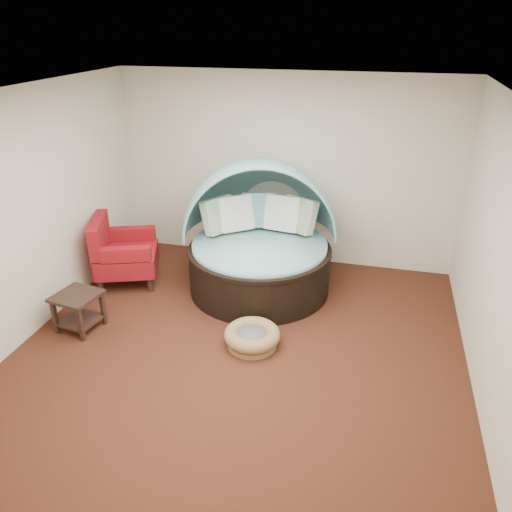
% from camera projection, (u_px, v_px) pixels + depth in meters
% --- Properties ---
extents(floor, '(5.00, 5.00, 0.00)m').
position_uv_depth(floor, '(241.00, 348.00, 5.75)').
color(floor, '#482214').
rests_on(floor, ground).
extents(wall_back, '(5.00, 0.00, 5.00)m').
position_uv_depth(wall_back, '(286.00, 171.00, 7.33)').
color(wall_back, beige).
rests_on(wall_back, floor).
extents(wall_front, '(5.00, 0.00, 5.00)m').
position_uv_depth(wall_front, '(123.00, 398.00, 2.96)').
color(wall_front, beige).
rests_on(wall_front, floor).
extents(wall_left, '(0.00, 5.00, 5.00)m').
position_uv_depth(wall_left, '(29.00, 215.00, 5.70)').
color(wall_left, beige).
rests_on(wall_left, floor).
extents(wall_right, '(0.00, 5.00, 5.00)m').
position_uv_depth(wall_right, '(500.00, 263.00, 4.59)').
color(wall_right, beige).
rests_on(wall_right, floor).
extents(ceiling, '(5.00, 5.00, 0.00)m').
position_uv_depth(ceiling, '(237.00, 95.00, 4.54)').
color(ceiling, white).
rests_on(ceiling, wall_back).
extents(canopy_daybed, '(2.42, 2.38, 1.78)m').
position_uv_depth(canopy_daybed, '(259.00, 231.00, 6.75)').
color(canopy_daybed, black).
rests_on(canopy_daybed, floor).
extents(pet_basket, '(0.81, 0.81, 0.23)m').
position_uv_depth(pet_basket, '(252.00, 337.00, 5.74)').
color(pet_basket, brown).
rests_on(pet_basket, floor).
extents(red_armchair, '(1.07, 1.07, 0.98)m').
position_uv_depth(red_armchair, '(121.00, 253.00, 7.01)').
color(red_armchair, black).
rests_on(red_armchair, floor).
extents(side_table, '(0.57, 0.57, 0.47)m').
position_uv_depth(side_table, '(78.00, 307.00, 5.99)').
color(side_table, black).
rests_on(side_table, floor).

